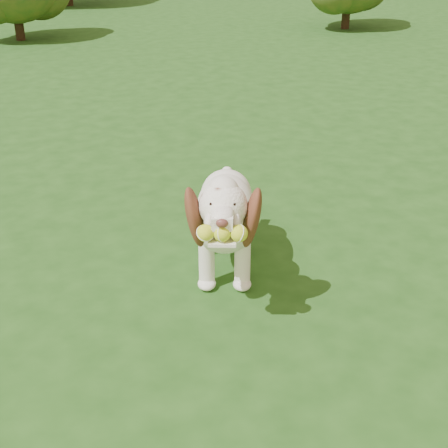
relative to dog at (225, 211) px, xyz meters
name	(u,v)px	position (x,y,z in m)	size (l,w,h in m)	color
ground	(242,259)	(0.18, 0.14, -0.42)	(80.00, 80.00, 0.00)	#1C4313
dog	(225,211)	(0.00, 0.00, 0.00)	(0.75, 1.17, 0.80)	white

